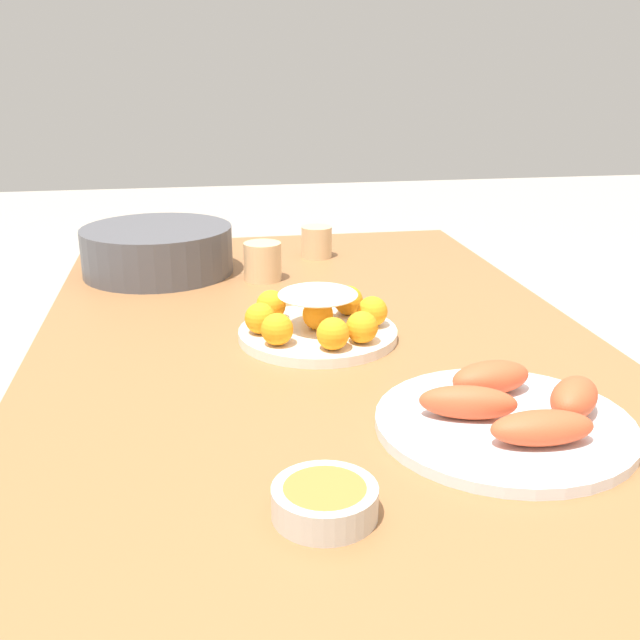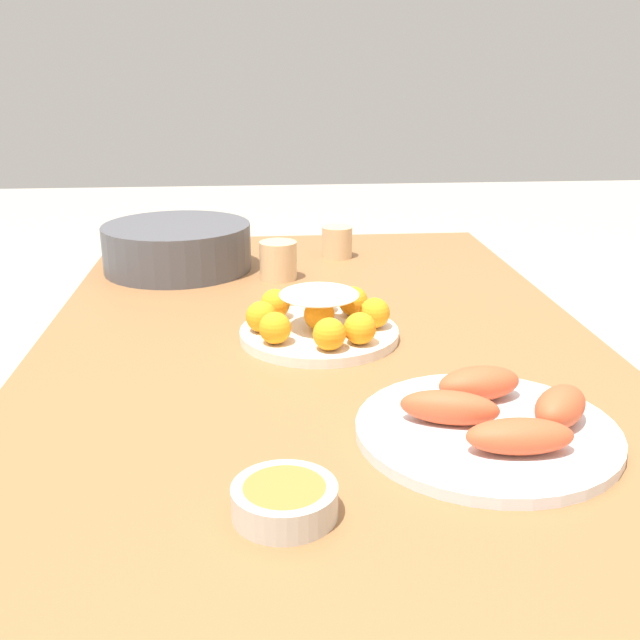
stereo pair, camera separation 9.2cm
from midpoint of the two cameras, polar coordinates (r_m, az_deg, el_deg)
dining_table at (r=1.19m, az=2.38°, el=-5.97°), size 1.57×0.90×0.71m
cake_plate at (r=1.19m, az=2.10°, el=-0.08°), size 0.25×0.25×0.08m
serving_bowl at (r=1.60m, az=-9.20°, el=5.61°), size 0.31×0.31×0.10m
sauce_bowl at (r=0.75m, az=0.91°, el=-13.60°), size 0.11×0.11×0.03m
seafood_platter at (r=0.93m, az=15.85°, el=-7.51°), size 0.31×0.31×0.06m
cup_near at (r=1.69m, az=2.89°, el=5.94°), size 0.07×0.07×0.07m
cup_far at (r=1.52m, az=-1.46°, el=4.55°), size 0.08×0.08×0.08m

